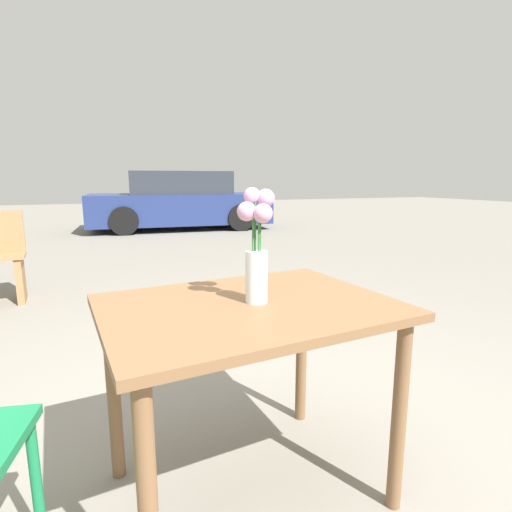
% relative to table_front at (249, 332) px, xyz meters
% --- Properties ---
extents(ground_plane, '(40.00, 40.00, 0.00)m').
position_rel_table_front_xyz_m(ground_plane, '(0.00, 0.00, -0.62)').
color(ground_plane, gray).
extents(table_front, '(1.02, 0.80, 0.72)m').
position_rel_table_front_xyz_m(table_front, '(0.00, 0.00, 0.00)').
color(table_front, brown).
rests_on(table_front, ground_plane).
extents(flower_vase, '(0.14, 0.13, 0.39)m').
position_rel_table_front_xyz_m(flower_vase, '(0.03, 0.00, 0.28)').
color(flower_vase, silver).
rests_on(flower_vase, table_front).
extents(parked_car, '(4.18, 2.05, 1.33)m').
position_rel_table_front_xyz_m(parked_car, '(1.38, 8.19, 0.01)').
color(parked_car, navy).
rests_on(parked_car, ground_plane).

